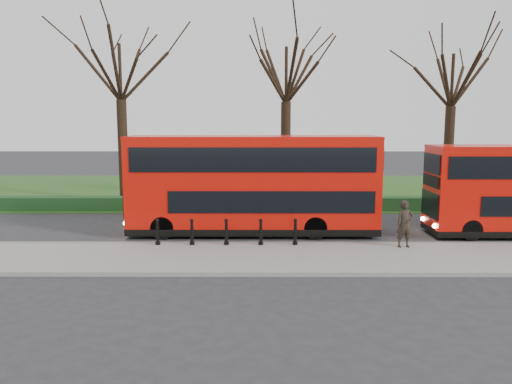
{
  "coord_description": "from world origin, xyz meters",
  "views": [
    {
      "loc": [
        0.28,
        -20.67,
        5.08
      ],
      "look_at": [
        0.21,
        0.5,
        2.0
      ],
      "focal_mm": 35.0,
      "sensor_mm": 36.0,
      "label": 1
    }
  ],
  "objects": [
    {
      "name": "kerb",
      "position": [
        0.0,
        -1.0,
        0.07
      ],
      "size": [
        60.0,
        0.25,
        0.16
      ],
      "primitive_type": "cube",
      "color": "slate",
      "rests_on": "ground"
    },
    {
      "name": "tree_right",
      "position": [
        12.0,
        10.0,
        7.77
      ],
      "size": [
        6.84,
        6.84,
        10.69
      ],
      "color": "black",
      "rests_on": "ground"
    },
    {
      "name": "tree_left",
      "position": [
        -8.0,
        10.0,
        8.3
      ],
      "size": [
        7.3,
        7.3,
        11.41
      ],
      "color": "black",
      "rests_on": "ground"
    },
    {
      "name": "bollard_row",
      "position": [
        -0.96,
        -1.35,
        0.65
      ],
      "size": [
        5.62,
        0.15,
        1.0
      ],
      "color": "black",
      "rests_on": "pavement"
    },
    {
      "name": "pedestrian",
      "position": [
        6.0,
        -1.7,
        1.07
      ],
      "size": [
        0.73,
        0.53,
        1.84
      ],
      "primitive_type": "imported",
      "rotation": [
        0.0,
        0.0,
        0.15
      ],
      "color": "#2B231B",
      "rests_on": "pavement"
    },
    {
      "name": "ground",
      "position": [
        0.0,
        0.0,
        0.0
      ],
      "size": [
        120.0,
        120.0,
        0.0
      ],
      "primitive_type": "plane",
      "color": "#28282B",
      "rests_on": "ground"
    },
    {
      "name": "hedge",
      "position": [
        0.0,
        6.8,
        0.4
      ],
      "size": [
        60.0,
        0.9,
        0.8
      ],
      "primitive_type": "cube",
      "color": "black",
      "rests_on": "ground"
    },
    {
      "name": "tree_mid",
      "position": [
        2.0,
        10.0,
        8.12
      ],
      "size": [
        7.15,
        7.15,
        11.17
      ],
      "color": "black",
      "rests_on": "ground"
    },
    {
      "name": "bus_lead",
      "position": [
        0.06,
        1.25,
        2.2
      ],
      "size": [
        10.97,
        2.52,
        4.36
      ],
      "color": "red",
      "rests_on": "ground"
    },
    {
      "name": "grass_verge",
      "position": [
        0.0,
        15.0,
        0.03
      ],
      "size": [
        60.0,
        18.0,
        0.06
      ],
      "primitive_type": "cube",
      "color": "#284818",
      "rests_on": "ground"
    },
    {
      "name": "pavement",
      "position": [
        0.0,
        -3.0,
        0.07
      ],
      "size": [
        60.0,
        4.0,
        0.15
      ],
      "primitive_type": "cube",
      "color": "gray",
      "rests_on": "ground"
    },
    {
      "name": "yellow_line_inner",
      "position": [
        0.0,
        -0.5,
        0.01
      ],
      "size": [
        60.0,
        0.1,
        0.01
      ],
      "primitive_type": "cube",
      "color": "yellow",
      "rests_on": "ground"
    },
    {
      "name": "yellow_line_outer",
      "position": [
        0.0,
        -0.7,
        0.01
      ],
      "size": [
        60.0,
        0.1,
        0.01
      ],
      "primitive_type": "cube",
      "color": "yellow",
      "rests_on": "ground"
    }
  ]
}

